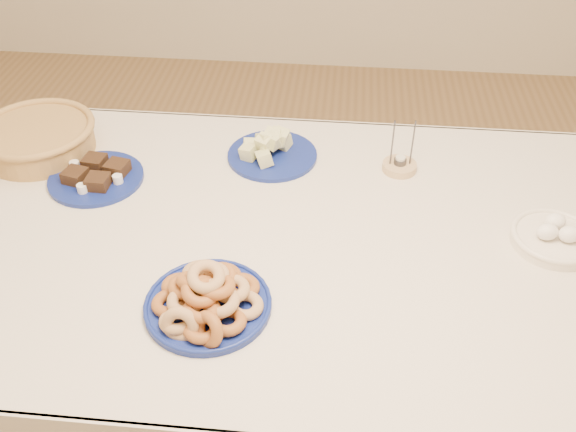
% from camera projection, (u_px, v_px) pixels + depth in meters
% --- Properties ---
extents(ground, '(5.00, 5.00, 0.00)m').
position_uv_depth(ground, '(290.00, 414.00, 2.03)').
color(ground, olive).
rests_on(ground, ground).
extents(dining_table, '(1.71, 1.11, 0.75)m').
position_uv_depth(dining_table, '(290.00, 267.00, 1.63)').
color(dining_table, brown).
rests_on(dining_table, ground).
extents(donut_platter, '(0.34, 0.34, 0.13)m').
position_uv_depth(donut_platter, '(207.00, 299.00, 1.35)').
color(donut_platter, navy).
rests_on(donut_platter, dining_table).
extents(melon_plate, '(0.34, 0.34, 0.09)m').
position_uv_depth(melon_plate, '(270.00, 149.00, 1.81)').
color(melon_plate, navy).
rests_on(melon_plate, dining_table).
extents(brownie_plate, '(0.29, 0.29, 0.04)m').
position_uv_depth(brownie_plate, '(96.00, 176.00, 1.73)').
color(brownie_plate, navy).
rests_on(brownie_plate, dining_table).
extents(wicker_basket, '(0.44, 0.44, 0.09)m').
position_uv_depth(wicker_basket, '(37.00, 137.00, 1.82)').
color(wicker_basket, olive).
rests_on(wicker_basket, dining_table).
extents(candle_holder, '(0.10, 0.10, 0.16)m').
position_uv_depth(candle_holder, '(400.00, 166.00, 1.77)').
color(candle_holder, tan).
rests_on(candle_holder, dining_table).
extents(egg_bowl, '(0.23, 0.23, 0.07)m').
position_uv_depth(egg_bowl, '(554.00, 237.00, 1.52)').
color(egg_bowl, '#F0E5D0').
rests_on(egg_bowl, dining_table).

